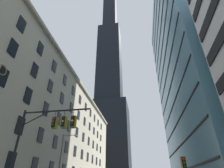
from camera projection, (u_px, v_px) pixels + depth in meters
The scene contains 6 objects.
station_building at pixel (42, 133), 43.01m from camera, with size 18.56×68.73×25.41m.
dark_skyscraper at pixel (110, 80), 123.84m from camera, with size 23.81×23.81×222.66m.
glass_office_midrise at pixel (203, 65), 40.39m from camera, with size 16.49×35.47×51.08m.
traffic_signal_mast at pixel (49, 131), 15.09m from camera, with size 6.49×0.63×7.68m.
traffic_light_near_right at pixel (184, 166), 14.71m from camera, with size 0.40×0.63×3.73m.
street_lamppost at pixel (62, 158), 26.03m from camera, with size 2.44×0.32×8.47m.
Camera 1 is at (4.04, -11.54, 1.84)m, focal length 28.16 mm.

